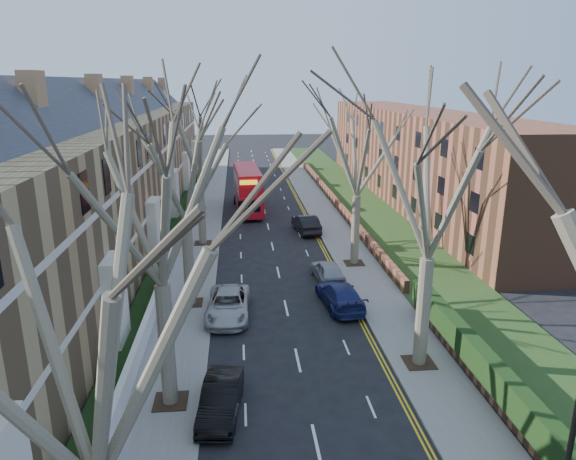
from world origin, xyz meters
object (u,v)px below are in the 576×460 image
object	(u,v)px
car_left_mid	(221,399)
car_right_near	(340,295)
lamp_post	(569,452)
double_decker_bus	(248,191)

from	to	relation	value
car_left_mid	car_right_near	world-z (taller)	car_right_near
lamp_post	double_decker_bus	world-z (taller)	lamp_post
lamp_post	car_left_mid	xyz separation A→B (m)	(-8.57, 8.65, -3.88)
lamp_post	car_left_mid	distance (m)	12.78
car_right_near	lamp_post	bearing A→B (deg)	89.58
lamp_post	car_left_mid	world-z (taller)	lamp_post
car_left_mid	car_right_near	size ratio (longest dim) A/B	0.83
lamp_post	car_right_near	size ratio (longest dim) A/B	1.61
double_decker_bus	car_right_near	world-z (taller)	double_decker_bus
car_right_near	car_left_mid	bearing A→B (deg)	49.25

